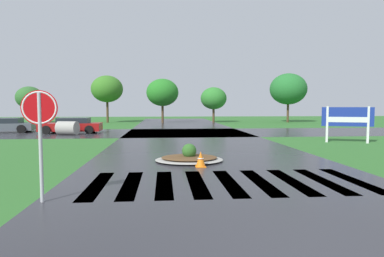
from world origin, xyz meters
name	(u,v)px	position (x,y,z in m)	size (l,w,h in m)	color
asphalt_roadway	(207,157)	(0.00, 10.00, 0.00)	(9.38, 80.00, 0.01)	#2B2B30
asphalt_cross_road	(187,133)	(0.00, 22.53, 0.00)	(90.00, 8.44, 0.01)	#2B2B30
crosswalk_stripes	(229,182)	(0.00, 5.44, 0.00)	(7.65, 3.29, 0.01)	white
stop_sign	(40,119)	(-4.50, 3.93, 1.84)	(0.76, 0.13, 2.48)	#B2B5BA
estate_billboard	(347,119)	(8.69, 14.61, 1.40)	(2.61, 1.06, 2.10)	white
median_island	(189,158)	(-0.83, 9.07, 0.14)	(2.62, 2.21, 0.68)	#9E9B93
car_silver_hatch	(71,126)	(-8.94, 22.81, 0.58)	(4.61, 2.04, 1.19)	maroon
car_blue_compact	(5,125)	(-14.42, 23.95, 0.55)	(4.67, 2.59, 1.14)	#4C545B
drainage_pipe_stack	(68,128)	(-8.78, 21.19, 0.50)	(1.62, 1.31, 0.99)	#9E9B93
traffic_cone	(201,159)	(-0.53, 7.83, 0.26)	(0.36, 0.36, 0.55)	orange
background_treeline	(163,92)	(-1.90, 37.63, 3.74)	(43.24, 5.57, 6.15)	#4C3823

